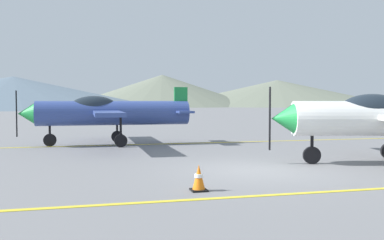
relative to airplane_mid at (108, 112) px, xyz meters
The scene contains 8 objects.
ground_plane 9.19m from the airplane_mid, 65.26° to the right, with size 400.00×400.00×0.00m, color slate.
apron_line_near 12.02m from the airplane_mid, 71.45° to the right, with size 80.00×0.16×0.01m, color yellow.
apron_line_far 4.08m from the airplane_mid, ahead, with size 80.00×0.16×0.01m, color yellow.
airplane_mid is the anchor object (origin of this frame).
traffic_cone_front 10.67m from the airplane_mid, 82.04° to the right, with size 0.36×0.36×0.59m.
hill_centerleft 108.67m from the airplane_mid, 100.82° to the left, with size 83.17×83.17×8.72m, color slate.
hill_centerright 132.87m from the airplane_mid, 78.82° to the left, with size 68.09×68.09×11.24m, color slate.
hill_right 149.73m from the airplane_mid, 61.64° to the left, with size 89.05×89.05×9.94m, color slate.
Camera 1 is at (-4.77, -11.34, 2.02)m, focal length 39.69 mm.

